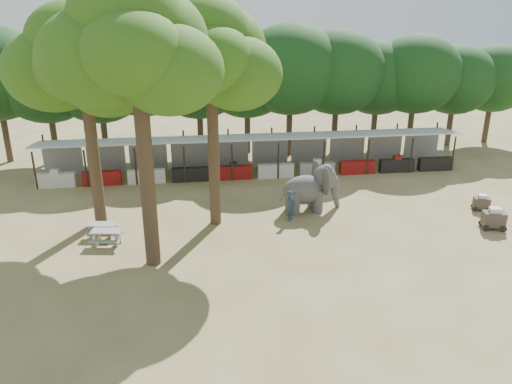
{
  "coord_description": "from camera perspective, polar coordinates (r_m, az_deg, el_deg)",
  "views": [
    {
      "loc": [
        -4.16,
        -18.05,
        10.73
      ],
      "look_at": [
        -1.0,
        5.0,
        2.0
      ],
      "focal_mm": 35.0,
      "sensor_mm": 36.0,
      "label": 1
    }
  ],
  "objects": [
    {
      "name": "picnic_table_near",
      "position": [
        24.81,
        -16.64,
        -4.77
      ],
      "size": [
        1.66,
        1.54,
        0.73
      ],
      "rotation": [
        0.0,
        0.0,
        -0.16
      ],
      "color": "gray",
      "rests_on": "ground"
    },
    {
      "name": "yard_tree_center",
      "position": [
        20.39,
        -13.87,
        15.72
      ],
      "size": [
        7.1,
        6.9,
        12.04
      ],
      "color": "#332316",
      "rests_on": "ground"
    },
    {
      "name": "cart_back",
      "position": [
        30.42,
        24.37,
        -1.1
      ],
      "size": [
        1.09,
        0.89,
        0.92
      ],
      "rotation": [
        0.0,
        0.0,
        -0.33
      ],
      "color": "#382E27",
      "rests_on": "ground"
    },
    {
      "name": "vendor_stalls",
      "position": [
        33.55,
        -0.36,
        4.03
      ],
      "size": [
        28.0,
        2.99,
        2.8
      ],
      "color": "#B1B3B9",
      "rests_on": "ground"
    },
    {
      "name": "picnic_table_far",
      "position": [
        25.74,
        -17.18,
        -3.97
      ],
      "size": [
        1.56,
        1.45,
        0.68
      ],
      "rotation": [
        0.0,
        0.0,
        -0.17
      ],
      "color": "gray",
      "rests_on": "ground"
    },
    {
      "name": "backdrop_trees",
      "position": [
        37.65,
        -1.42,
        12.59
      ],
      "size": [
        46.46,
        5.95,
        8.33
      ],
      "color": "#332316",
      "rests_on": "ground"
    },
    {
      "name": "yard_tree_back",
      "position": [
        24.36,
        -5.56,
        15.32
      ],
      "size": [
        7.1,
        6.9,
        11.36
      ],
      "color": "#332316",
      "rests_on": "ground"
    },
    {
      "name": "ground",
      "position": [
        21.41,
        4.54,
        -9.59
      ],
      "size": [
        100.0,
        100.0,
        0.0
      ],
      "primitive_type": "plane",
      "color": "brown",
      "rests_on": "ground"
    },
    {
      "name": "yard_tree_left",
      "position": [
        25.85,
        -19.45,
        13.83
      ],
      "size": [
        7.1,
        6.9,
        11.02
      ],
      "color": "#332316",
      "rests_on": "ground"
    },
    {
      "name": "elephant",
      "position": [
        27.55,
        6.34,
        0.44
      ],
      "size": [
        3.49,
        2.63,
        2.62
      ],
      "rotation": [
        0.0,
        0.0,
        0.13
      ],
      "color": "#423F3F",
      "rests_on": "ground"
    },
    {
      "name": "handler",
      "position": [
        26.36,
        3.95,
        -1.55
      ],
      "size": [
        0.62,
        0.71,
        1.66
      ],
      "primitive_type": "imported",
      "rotation": [
        0.0,
        0.0,
        1.1
      ],
      "color": "#26384C",
      "rests_on": "ground"
    },
    {
      "name": "cart_front",
      "position": [
        28.1,
        25.53,
        -2.76
      ],
      "size": [
        1.33,
        1.04,
        1.15
      ],
      "rotation": [
        0.0,
        0.0,
        -0.25
      ],
      "color": "#382E27",
      "rests_on": "ground"
    }
  ]
}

